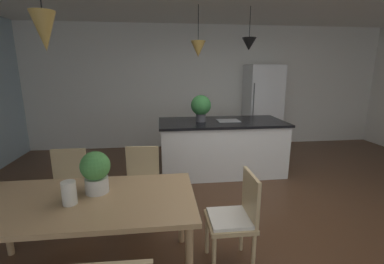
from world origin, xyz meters
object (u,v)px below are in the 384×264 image
Objects in this scene: refrigerator at (262,107)px; dining_table at (83,207)px; chair_kitchen_end at (235,217)px; kitchen_island at (221,146)px; vase_on_dining_table at (69,193)px; potted_plant_on_island at (201,106)px; potted_plant_on_table at (96,171)px; chair_far_left at (67,186)px; chair_far_right at (142,183)px.

dining_table is at bearing -128.98° from refrigerator.
refrigerator reaches higher than chair_kitchen_end.
kitchen_island is 11.30× the size of vase_on_dining_table.
potted_plant_on_table is (-1.21, -2.10, -0.24)m from potted_plant_on_island.
potted_plant_on_table is (0.09, 0.12, 0.26)m from dining_table.
potted_plant_on_island is at bearing 180.00° from kitchen_island.
vase_on_dining_table is (0.34, -0.89, 0.34)m from chair_far_left.
refrigerator is (3.30, 2.75, 0.45)m from chair_far_left.
refrigerator is at bearing 51.02° from dining_table.
refrigerator is at bearing 40.47° from potted_plant_on_island.
potted_plant_on_table reaches higher than chair_kitchen_end.
chair_far_left is at bearing 110.74° from vase_on_dining_table.
chair_kitchen_end is at bearing -5.83° from potted_plant_on_table.
chair_far_right is 1.00× the size of chair_kitchen_end.
dining_table is 0.19m from vase_on_dining_table.
vase_on_dining_table is (-0.07, -0.07, 0.16)m from dining_table.
potted_plant_on_table is (-1.18, 0.12, 0.44)m from chair_kitchen_end.
refrigerator is 2.10m from potted_plant_on_island.
vase_on_dining_table is (-1.35, -0.07, 0.34)m from chair_kitchen_end.
kitchen_island is (1.25, 1.40, -0.01)m from chair_far_right.
refrigerator is (2.89, 3.58, 0.27)m from dining_table.
dining_table is 2.08× the size of chair_far_left.
potted_plant_on_island is 1.22× the size of potted_plant_on_table.
refrigerator is at bearing 50.98° from potted_plant_on_table.
potted_plant_on_island is (1.71, 1.40, 0.68)m from chair_far_left.
chair_kitchen_end is 2.25m from kitchen_island.
chair_far_right is 1.19m from chair_kitchen_end.
potted_plant_on_table is (-0.32, -0.70, 0.44)m from chair_far_right.
potted_plant_on_island is at bearing 57.40° from chair_far_right.
kitchen_island is 1.89m from refrigerator.
vase_on_dining_table is at bearing -136.99° from dining_table.
chair_far_right is at bearing 61.59° from vase_on_dining_table.
refrigerator reaches higher than chair_far_left.
chair_far_right is 1.07m from vase_on_dining_table.
vase_on_dining_table reaches higher than chair_far_right.
dining_table is at bearing -116.51° from chair_far_right.
potted_plant_on_table is at bearing 52.34° from dining_table.
chair_far_left is 2.42× the size of potted_plant_on_table.
chair_far_left is 1.98× the size of potted_plant_on_island.
chair_far_left is 2.50m from kitchen_island.
refrigerator is 4.70m from vase_on_dining_table.
potted_plant_on_table is at bearing 48.74° from vase_on_dining_table.
chair_far_right reaches higher than dining_table.
chair_far_left is 4.32m from refrigerator.
kitchen_island is 2.89m from vase_on_dining_table.
dining_table is 5.04× the size of potted_plant_on_table.
chair_far_left is at bearing 153.91° from chair_kitchen_end.
potted_plant_on_island is at bearing 58.99° from vase_on_dining_table.
refrigerator reaches higher than kitchen_island.
potted_plant_on_table is (0.50, -0.70, 0.44)m from chair_far_left.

